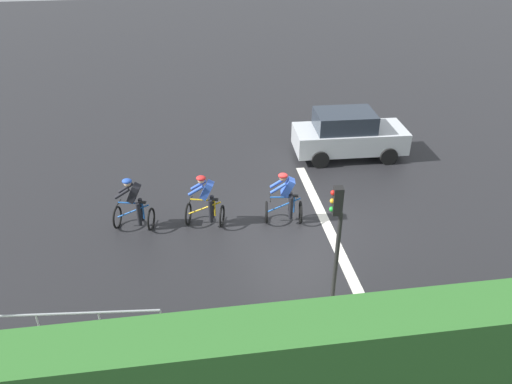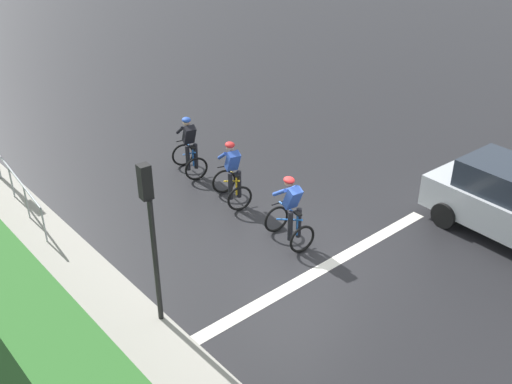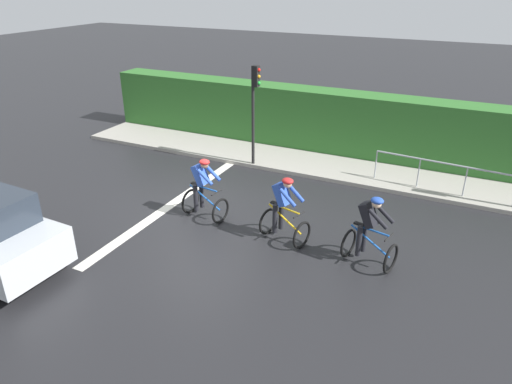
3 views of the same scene
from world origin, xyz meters
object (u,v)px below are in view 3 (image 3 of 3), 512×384
cyclist_mid (203,190)px  traffic_light_near_crossing (255,102)px  cyclist_lead (369,232)px  pedestrian_railing_kerbside (443,170)px  cyclist_second (284,211)px

cyclist_mid → traffic_light_near_crossing: (-3.77, -0.34, 1.43)m
cyclist_lead → pedestrian_railing_kerbside: size_ratio=0.43×
cyclist_lead → pedestrian_railing_kerbside: 4.58m
traffic_light_near_crossing → pedestrian_railing_kerbside: size_ratio=0.86×
cyclist_second → pedestrian_railing_kerbside: cyclist_second is taller
cyclist_lead → traffic_light_near_crossing: size_ratio=0.50×
pedestrian_railing_kerbside → cyclist_lead: bearing=-13.2°
cyclist_mid → pedestrian_railing_kerbside: 6.86m
cyclist_second → cyclist_mid: same height
pedestrian_railing_kerbside → cyclist_mid: bearing=-52.7°
cyclist_lead → cyclist_mid: same height
cyclist_second → traffic_light_near_crossing: size_ratio=0.50×
cyclist_second → cyclist_lead: bearing=86.4°
cyclist_lead → cyclist_mid: 4.42m
cyclist_lead → traffic_light_near_crossing: traffic_light_near_crossing is taller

